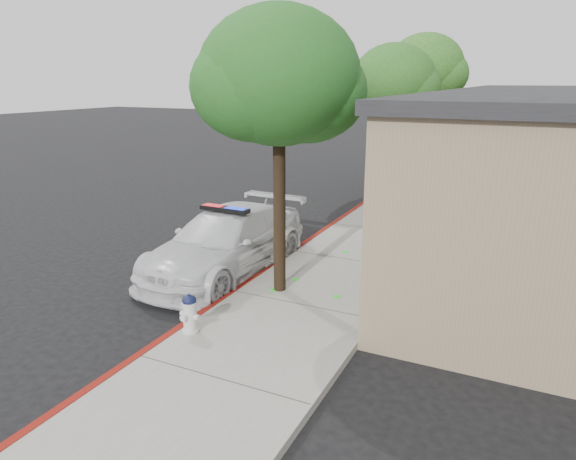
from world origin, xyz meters
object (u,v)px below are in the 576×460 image
(street_tree_far, at_px, (425,70))
(fire_hydrant, at_px, (190,313))
(police_car, at_px, (226,242))
(clapboard_building, at_px, (576,162))
(street_tree_near, at_px, (279,83))
(street_tree_mid, at_px, (394,83))

(street_tree_far, bearing_deg, fire_hydrant, -91.26)
(fire_hydrant, bearing_deg, police_car, 116.31)
(police_car, relative_size, fire_hydrant, 7.35)
(clapboard_building, xyz_separation_m, fire_hydrant, (-6.34, -10.94, -1.61))
(street_tree_far, bearing_deg, police_car, -96.62)
(clapboard_building, xyz_separation_m, police_car, (-7.59, -7.74, -1.36))
(clapboard_building, bearing_deg, fire_hydrant, -120.11)
(clapboard_building, relative_size, fire_hydrant, 28.91)
(fire_hydrant, bearing_deg, street_tree_far, 93.70)
(clapboard_building, relative_size, street_tree_near, 3.61)
(fire_hydrant, distance_m, street_tree_near, 4.68)
(street_tree_mid, bearing_deg, street_tree_far, 89.93)
(street_tree_mid, bearing_deg, street_tree_near, -88.70)
(fire_hydrant, relative_size, street_tree_near, 0.12)
(clapboard_building, relative_size, street_tree_far, 3.29)
(street_tree_near, bearing_deg, police_car, 157.59)
(police_car, height_order, street_tree_near, street_tree_near)
(police_car, xyz_separation_m, street_tree_near, (1.84, -0.76, 3.70))
(clapboard_building, height_order, street_tree_far, street_tree_far)
(street_tree_near, height_order, street_tree_mid, street_tree_near)
(police_car, bearing_deg, fire_hydrant, -66.54)
(clapboard_building, distance_m, police_car, 10.93)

